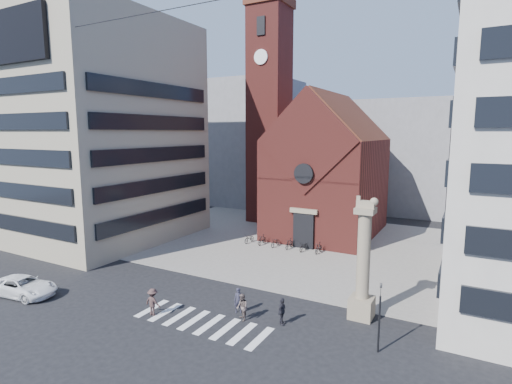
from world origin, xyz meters
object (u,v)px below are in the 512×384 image
traffic_light (380,316)px  scooter_0 (249,238)px  pedestrian_2 (282,311)px  pedestrian_0 (239,300)px  pedestrian_1 (242,307)px  white_car (23,286)px  lion_column (363,271)px

traffic_light → scooter_0: 25.04m
pedestrian_2 → scooter_0: 20.35m
pedestrian_0 → pedestrian_1: 1.25m
pedestrian_1 → scooter_0: 19.60m
traffic_light → white_car: 27.21m
pedestrian_0 → pedestrian_2: pedestrian_2 is taller
lion_column → traffic_light: (1.99, -4.00, -1.17)m
white_car → pedestrian_0: pedestrian_0 is taller
traffic_light → white_car: size_ratio=0.77×
pedestrian_0 → pedestrian_1: pedestrian_1 is taller
scooter_0 → pedestrian_0: bearing=-60.3°
traffic_light → scooter_0: size_ratio=2.22×
traffic_light → pedestrian_1: bearing=-177.5°
lion_column → pedestrian_0: (-8.01, -3.48, -2.53)m
pedestrian_2 → pedestrian_1: bearing=104.3°
traffic_light → pedestrian_2: bearing=176.6°
white_car → pedestrian_1: size_ratio=2.94×
lion_column → scooter_0: 21.07m
pedestrian_1 → white_car: bearing=-121.7°
lion_column → pedestrian_0: size_ratio=4.70×
lion_column → scooter_0: (-16.44, 12.87, -2.90)m
pedestrian_0 → pedestrian_1: bearing=-79.0°
white_car → pedestrian_1: pedestrian_1 is taller
pedestrian_2 → lion_column: bearing=-53.4°
pedestrian_0 → scooter_0: size_ratio=0.96×
pedestrian_0 → scooter_0: (-8.42, 16.35, -0.37)m
lion_column → scooter_0: size_ratio=4.49×
lion_column → pedestrian_1: lion_column is taller
pedestrian_0 → lion_column: bearing=-8.0°
pedestrian_0 → pedestrian_2: (3.51, -0.13, 0.02)m
traffic_light → pedestrian_2: traffic_light is taller
white_car → scooter_0: bearing=-29.2°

